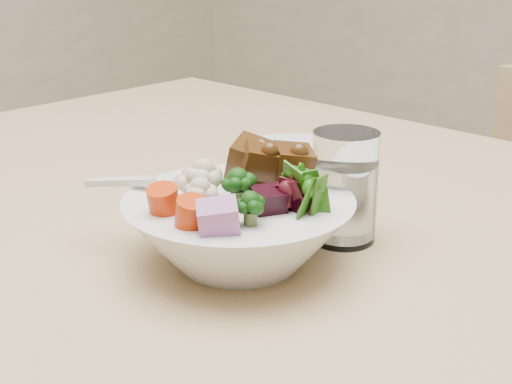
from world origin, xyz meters
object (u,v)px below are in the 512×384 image
at_px(water_glass, 344,191).
at_px(side_bowl, 298,170).
at_px(dining_table, 427,378).
at_px(food_bowl, 241,226).

relative_size(water_glass, side_bowl, 0.75).
bearing_deg(side_bowl, dining_table, -34.01).
distance_m(food_bowl, side_bowl, 0.21).
relative_size(food_bowl, side_bowl, 1.43).
height_order(dining_table, side_bowl, side_bowl).
xyz_separation_m(dining_table, side_bowl, (-0.23, 0.16, 0.11)).
relative_size(dining_table, side_bowl, 12.72).
distance_m(water_glass, side_bowl, 0.15).
bearing_deg(water_glass, side_bowl, 138.78).
bearing_deg(dining_table, water_glass, 163.42).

